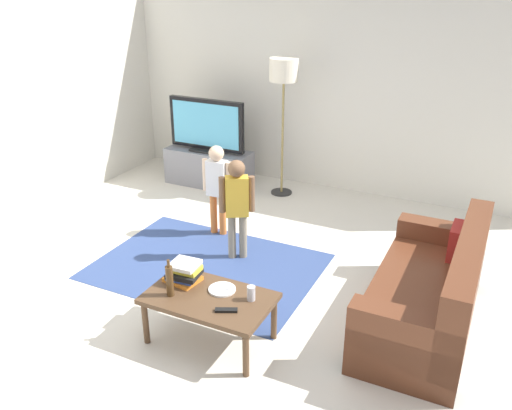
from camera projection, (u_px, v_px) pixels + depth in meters
ground at (228, 291)px, 5.09m from camera, size 7.80×7.80×0.00m
wall_back at (337, 89)px, 7.02m from camera, size 6.00×0.12×2.70m
area_rug at (207, 266)px, 5.51m from camera, size 2.20×1.60×0.01m
tv_stand at (209, 168)px, 7.51m from camera, size 1.20×0.44×0.50m
tv at (207, 126)px, 7.25m from camera, size 1.10×0.28×0.71m
couch at (434, 297)px, 4.48m from camera, size 0.80×1.80×0.86m
floor_lamp at (284, 78)px, 6.69m from camera, size 0.36×0.36×1.78m
child_near_tv at (217, 182)px, 5.96m from camera, size 0.35×0.17×1.04m
child_center at (237, 201)px, 5.44m from camera, size 0.32×0.23×1.07m
coffee_table at (209, 301)px, 4.28m from camera, size 1.00×0.60×0.42m
book_stack at (184, 272)px, 4.43m from camera, size 0.31×0.26×0.17m
bottle at (170, 281)px, 4.22m from camera, size 0.06×0.06×0.32m
tv_remote at (226, 310)px, 4.07m from camera, size 0.17×0.12×0.02m
soda_can at (251, 293)px, 4.19m from camera, size 0.07×0.07×0.12m
plate at (222, 289)px, 4.33m from camera, size 0.22×0.22×0.02m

